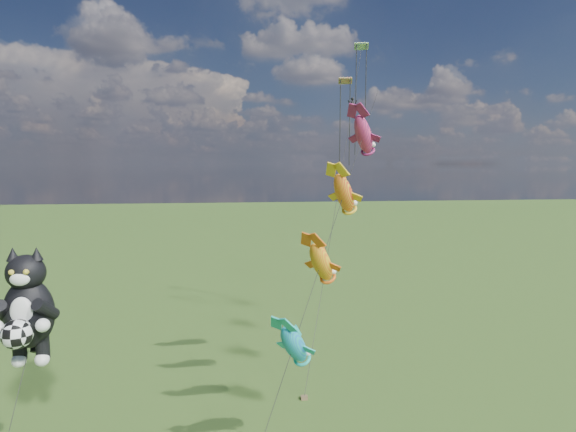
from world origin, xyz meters
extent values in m
cylinder|color=black|center=(-1.04, -2.34, 2.65)|extent=(0.61, 2.66, 5.02)
ellipsoid|color=black|center=(-0.75, -0.71, 6.83)|extent=(2.62, 2.29, 3.34)
ellipsoid|color=black|center=(-0.75, -0.82, 8.82)|extent=(2.05, 1.92, 1.69)
cone|color=black|center=(-1.27, -0.82, 9.70)|extent=(0.69, 0.69, 0.63)
cone|color=black|center=(-0.23, -0.82, 9.70)|extent=(0.69, 0.69, 0.63)
ellipsoid|color=white|center=(-0.75, -1.50, 8.66)|extent=(0.95, 0.60, 0.61)
ellipsoid|color=white|center=(-0.75, -1.50, 7.14)|extent=(1.10, 0.59, 1.38)
sphere|color=gold|center=(-1.06, -1.57, 9.00)|extent=(0.25, 0.25, 0.25)
sphere|color=gold|center=(-0.43, -1.57, 9.00)|extent=(0.25, 0.25, 0.25)
sphere|color=white|center=(0.24, -1.81, 6.57)|extent=(0.63, 0.63, 0.63)
sphere|color=white|center=(-1.27, -0.87, 4.58)|extent=(0.67, 0.67, 0.67)
sphere|color=white|center=(-0.23, -0.87, 4.58)|extent=(0.67, 0.67, 0.67)
sphere|color=white|center=(-0.75, -2.13, 6.31)|extent=(1.35, 1.35, 1.35)
cylinder|color=black|center=(13.78, 0.47, 9.38)|extent=(9.43, 12.75, 18.48)
ellipsoid|color=blue|center=(11.72, -2.33, 5.32)|extent=(2.30, 2.64, 2.79)
ellipsoid|color=yellow|center=(13.47, 0.04, 8.77)|extent=(2.30, 2.64, 2.79)
ellipsoid|color=red|center=(15.22, 2.42, 12.21)|extent=(2.30, 2.64, 2.79)
ellipsoid|color=#D83367|center=(16.98, 4.79, 15.66)|extent=(2.30, 2.64, 2.79)
cube|color=brown|center=(13.01, 2.57, 0.11)|extent=(0.40, 0.30, 0.22)
cylinder|color=black|center=(16.71, 10.26, 11.94)|extent=(7.45, 15.41, 23.59)
cube|color=green|center=(18.42, 15.49, 20.71)|extent=(1.21, 1.02, 0.53)
cylinder|color=black|center=(18.03, 15.49, 17.14)|extent=(0.08, 0.08, 7.15)
cylinder|color=black|center=(18.81, 15.49, 17.14)|extent=(0.08, 0.08, 7.15)
cube|color=blue|center=(20.42, 17.95, 24.10)|extent=(1.32, 1.12, 0.60)
cylinder|color=black|center=(19.99, 17.95, 19.27)|extent=(0.08, 0.08, 9.66)
cylinder|color=black|center=(20.84, 17.95, 19.27)|extent=(0.08, 0.08, 9.66)
camera|label=1|loc=(8.70, -24.21, 13.86)|focal=30.00mm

